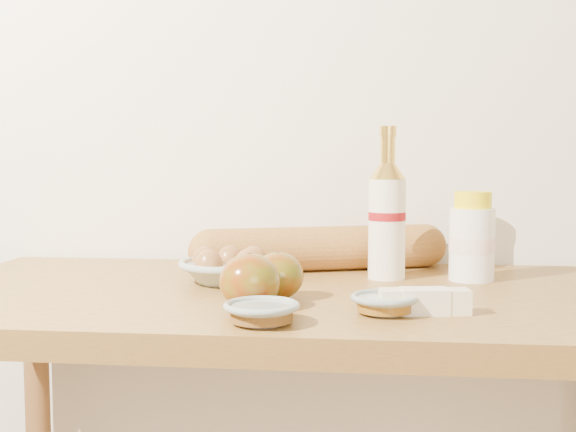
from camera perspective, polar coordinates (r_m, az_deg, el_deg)
The scene contains 11 objects.
back_wall at distance 1.47m, azimuth 1.61°, elevation 12.15°, with size 3.50×0.02×2.60m, color #EDE4CE.
table at distance 1.18m, azimuth 0.17°, elevation -11.73°, with size 1.20×0.60×0.90m.
bourbon_bottle at distance 1.25m, azimuth 7.83°, elevation -0.09°, with size 0.07×0.07×0.26m.
cream_bottle at distance 1.27m, azimuth 14.33°, elevation -1.79°, with size 0.10×0.10×0.15m.
egg_bowl at distance 1.21m, azimuth -4.70°, elevation -4.13°, with size 0.19×0.19×0.06m.
baguette at distance 1.33m, azimuth 2.65°, elevation -2.58°, with size 0.49×0.24×0.08m.
apple_redgreen_front at distance 1.00m, azimuth -3.03°, elevation -5.19°, with size 0.09×0.09×0.08m.
apple_redgreen_right at distance 1.07m, azimuth -0.80°, elevation -4.74°, with size 0.08×0.08×0.07m.
sugar_bowl at distance 0.92m, azimuth -2.10°, elevation -7.62°, with size 0.11×0.11×0.03m.
syrup_bowl at distance 0.99m, azimuth 7.64°, elevation -6.87°, with size 0.12×0.12×0.03m.
butter_stick at distance 0.99m, azimuth 10.75°, elevation -6.66°, with size 0.12×0.05×0.04m.
Camera 1 is at (0.12, 0.06, 1.11)m, focal length 45.00 mm.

